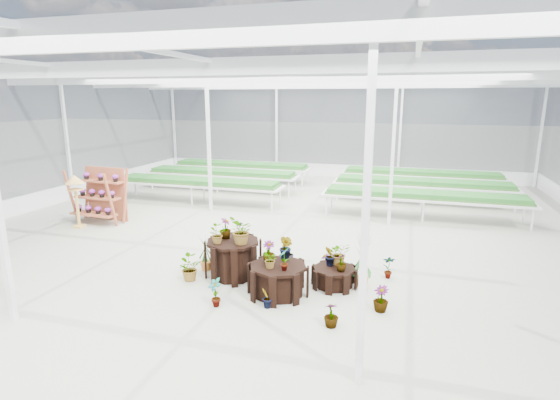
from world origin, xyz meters
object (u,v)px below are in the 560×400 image
(plinth_mid, at_px, (278,280))
(plinth_low, at_px, (334,277))
(bird_table, at_px, (77,202))
(plinth_tall, at_px, (233,258))
(shelf_rack, at_px, (98,196))

(plinth_mid, distance_m, plinth_low, 1.23)
(plinth_mid, bearing_deg, bird_table, 159.17)
(plinth_low, bearing_deg, plinth_tall, -177.40)
(plinth_low, xyz_separation_m, shelf_rack, (-7.85, 2.66, 0.65))
(plinth_tall, bearing_deg, shelf_rack, 153.95)
(plinth_tall, relative_size, shelf_rack, 0.70)
(plinth_tall, xyz_separation_m, plinth_mid, (1.20, -0.60, -0.10))
(plinth_mid, distance_m, shelf_rack, 7.64)
(plinth_tall, height_order, shelf_rack, shelf_rack)
(plinth_low, distance_m, shelf_rack, 8.31)
(plinth_tall, distance_m, bird_table, 6.25)
(plinth_low, height_order, bird_table, bird_table)
(plinth_tall, bearing_deg, plinth_low, 2.60)
(shelf_rack, bearing_deg, plinth_tall, -22.09)
(plinth_low, xyz_separation_m, bird_table, (-8.08, 1.99, 0.60))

